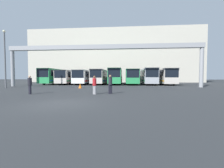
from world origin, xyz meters
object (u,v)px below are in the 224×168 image
object	(u,v)px
pedestrian_mid_right	(94,84)
traffic_cone	(80,86)
bus_slot_3	(101,76)
pedestrian_near_right	(30,84)
bus_slot_6	(148,76)
lamp_post	(5,57)
bus_slot_1	(71,76)
bus_slot_4	(116,76)
bus_slot_2	(86,76)
bus_slot_7	(164,76)
pedestrian_near_center	(110,84)
bus_slot_0	(56,76)
bus_slot_5	(132,76)

from	to	relation	value
pedestrian_mid_right	traffic_cone	distance (m)	8.06
bus_slot_3	pedestrian_near_right	world-z (taller)	bus_slot_3
bus_slot_6	pedestrian_near_right	world-z (taller)	bus_slot_6
bus_slot_6	lamp_post	distance (m)	25.24
bus_slot_1	bus_slot_3	xyz separation A→B (m)	(6.85, -0.51, 0.08)
bus_slot_4	bus_slot_6	distance (m)	6.89
bus_slot_1	pedestrian_near_right	world-z (taller)	bus_slot_1
bus_slot_4	bus_slot_6	world-z (taller)	bus_slot_4
bus_slot_1	bus_slot_2	xyz separation A→B (m)	(3.42, 0.09, 0.01)
pedestrian_mid_right	traffic_cone	size ratio (longest dim) A/B	2.69
bus_slot_7	traffic_cone	xyz separation A→B (m)	(-14.54, -11.99, -1.54)
bus_slot_1	pedestrian_near_center	bearing A→B (deg)	-61.01
bus_slot_1	bus_slot_4	bearing A→B (deg)	-2.18
pedestrian_near_right	bus_slot_0	bearing A→B (deg)	146.81
bus_slot_5	bus_slot_7	xyz separation A→B (m)	(6.85, -0.35, 0.06)
bus_slot_7	lamp_post	world-z (taller)	lamp_post
pedestrian_mid_right	traffic_cone	bearing A→B (deg)	-30.60
bus_slot_5	bus_slot_0	bearing A→B (deg)	-179.71
bus_slot_1	bus_slot_6	xyz separation A→B (m)	(17.12, -1.12, 0.17)
bus_slot_4	pedestrian_near_center	world-z (taller)	bus_slot_4
bus_slot_1	bus_slot_7	distance (m)	20.57
bus_slot_5	pedestrian_mid_right	size ratio (longest dim) A/B	6.58
pedestrian_near_right	bus_slot_1	bearing A→B (deg)	137.28
traffic_cone	bus_slot_5	bearing A→B (deg)	58.06
bus_slot_2	bus_slot_4	xyz separation A→B (m)	(6.85, -0.48, 0.18)
bus_slot_4	bus_slot_7	size ratio (longest dim) A/B	1.12
bus_slot_7	traffic_cone	size ratio (longest dim) A/B	16.59
bus_slot_1	pedestrian_mid_right	bearing A→B (deg)	-64.75
bus_slot_1	bus_slot_4	xyz separation A→B (m)	(10.27, -0.39, 0.18)
bus_slot_7	bus_slot_0	bearing A→B (deg)	179.38
bus_slot_2	pedestrian_near_right	bearing A→B (deg)	-89.28
bus_slot_7	pedestrian_mid_right	distance (m)	22.16
bus_slot_2	traffic_cone	xyz separation A→B (m)	(2.58, -13.09, -1.42)
bus_slot_4	bus_slot_5	xyz separation A→B (m)	(3.42, -0.27, -0.11)
bus_slot_5	pedestrian_near_center	world-z (taller)	bus_slot_5
bus_slot_0	pedestrian_mid_right	world-z (taller)	bus_slot_0
bus_slot_3	traffic_cone	world-z (taller)	bus_slot_3
bus_slot_2	bus_slot_4	distance (m)	6.87
bus_slot_3	lamp_post	bearing A→B (deg)	-131.38
bus_slot_3	pedestrian_near_center	distance (m)	19.62
bus_slot_3	pedestrian_mid_right	size ratio (longest dim) A/B	6.76
pedestrian_mid_right	bus_slot_3	bearing A→B (deg)	-48.89
pedestrian_near_right	pedestrian_near_center	distance (m)	7.29
bus_slot_3	bus_slot_6	size ratio (longest dim) A/B	1.12
pedestrian_near_center	bus_slot_3	bearing A→B (deg)	87.53
bus_slot_6	pedestrian_near_right	xyz separation A→B (m)	(-13.43, -19.54, -0.99)
bus_slot_6	pedestrian_near_right	bearing A→B (deg)	-124.51
bus_slot_0	bus_slot_4	size ratio (longest dim) A/B	0.94
bus_slot_6	traffic_cone	distance (m)	16.34
pedestrian_mid_right	lamp_post	distance (m)	16.08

